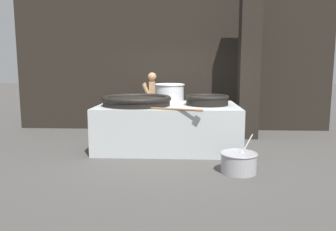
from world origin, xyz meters
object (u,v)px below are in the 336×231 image
(stock_pot, at_px, (170,92))
(prep_bowl_vegetables, at_px, (239,162))
(cook, at_px, (152,101))
(giant_wok_far, at_px, (207,100))
(giant_wok_near, at_px, (137,100))

(stock_pot, distance_m, prep_bowl_vegetables, 2.84)
(prep_bowl_vegetables, bearing_deg, cook, 119.87)
(cook, bearing_deg, stock_pot, 116.95)
(giant_wok_far, distance_m, cook, 1.98)
(prep_bowl_vegetables, bearing_deg, giant_wok_far, 104.44)
(giant_wok_far, xyz_separation_m, stock_pot, (-0.85, 0.63, 0.11))
(prep_bowl_vegetables, bearing_deg, giant_wok_near, 141.72)
(giant_wok_near, distance_m, prep_bowl_vegetables, 2.66)
(giant_wok_near, xyz_separation_m, stock_pot, (0.68, 0.77, 0.12))
(giant_wok_near, bearing_deg, prep_bowl_vegetables, -38.28)
(giant_wok_far, relative_size, prep_bowl_vegetables, 1.31)
(giant_wok_near, xyz_separation_m, prep_bowl_vegetables, (1.97, -1.55, -0.88))
(cook, distance_m, prep_bowl_vegetables, 3.68)
(stock_pot, bearing_deg, giant_wok_far, -36.28)
(cook, xyz_separation_m, prep_bowl_vegetables, (1.80, -3.13, -0.71))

